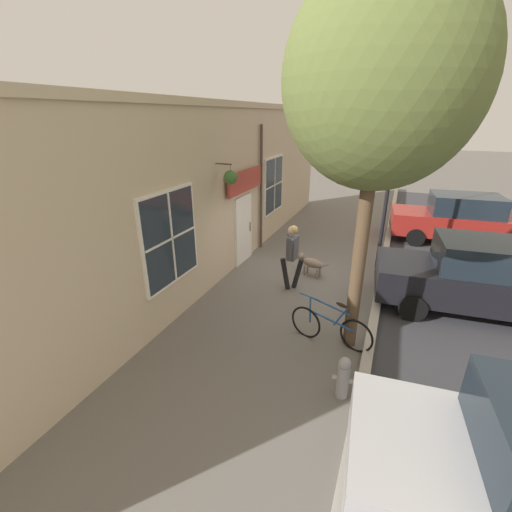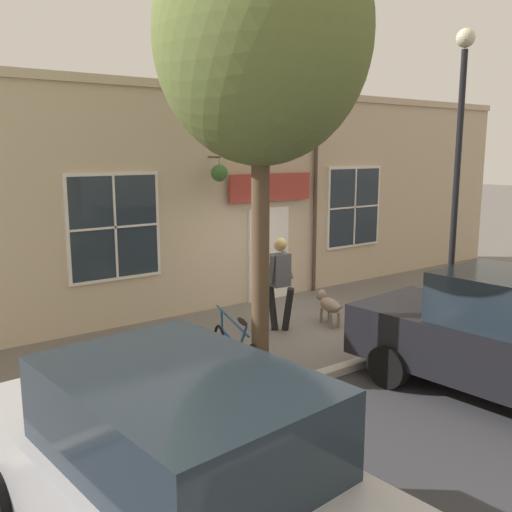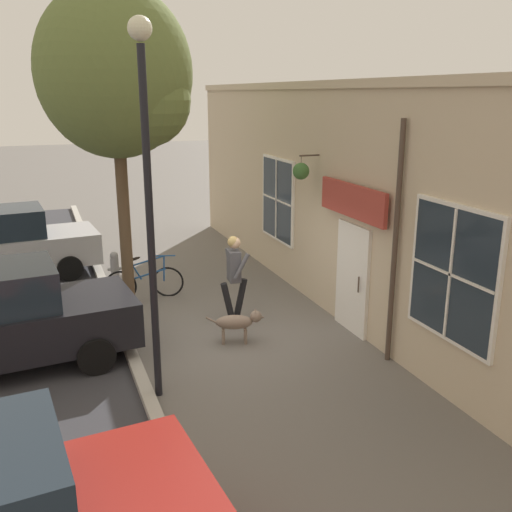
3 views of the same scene
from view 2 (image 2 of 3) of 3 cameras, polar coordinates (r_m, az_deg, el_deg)
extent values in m
plane|color=#66605B|center=(11.16, 5.68, -7.02)|extent=(90.00, 90.00, 0.00)
cube|color=#B2ADA3|center=(9.84, 13.63, -9.36)|extent=(0.20, 28.00, 0.12)
cube|color=#C6B293|center=(12.53, -1.39, 5.50)|extent=(0.30, 18.00, 4.52)
cube|color=#C6B293|center=(12.54, -1.44, 16.21)|extent=(0.42, 18.00, 0.16)
cube|color=white|center=(12.90, 1.22, 0.24)|extent=(0.10, 1.10, 2.10)
cube|color=#232D38|center=(12.89, 1.30, 0.00)|extent=(0.03, 0.90, 1.90)
cylinder|color=#47382D|center=(13.05, 2.67, 0.35)|extent=(0.03, 0.03, 0.30)
cube|color=#AD3D33|center=(12.64, 1.52, 6.88)|extent=(0.08, 2.20, 0.60)
cylinder|color=#47382D|center=(13.59, 5.92, 4.89)|extent=(0.09, 0.09, 4.06)
cylinder|color=#47382D|center=(11.62, -4.20, 9.83)|extent=(0.44, 0.04, 0.04)
cylinder|color=#47382D|center=(11.48, -3.70, 8.93)|extent=(0.01, 0.01, 0.34)
cone|color=#2D2823|center=(11.48, -3.69, 7.83)|extent=(0.32, 0.32, 0.18)
sphere|color=#3D6B33|center=(11.48, -3.69, 8.28)|extent=(0.34, 0.34, 0.34)
cube|color=white|center=(10.95, -14.00, 2.83)|extent=(0.08, 1.82, 2.02)
cube|color=#232D38|center=(10.92, -13.93, 2.82)|extent=(0.03, 1.70, 1.90)
cube|color=white|center=(10.90, -13.89, 2.81)|extent=(0.04, 0.04, 1.90)
cube|color=white|center=(10.90, -13.89, 2.81)|extent=(0.04, 1.70, 0.04)
cube|color=white|center=(14.59, 9.72, 4.86)|extent=(0.08, 1.82, 2.02)
cube|color=#232D38|center=(14.57, 9.80, 4.85)|extent=(0.03, 1.70, 1.90)
cube|color=white|center=(14.55, 9.86, 4.84)|extent=(0.04, 0.04, 1.90)
cube|color=white|center=(14.55, 9.86, 4.84)|extent=(0.04, 1.70, 0.04)
cylinder|color=black|center=(10.87, 1.66, -5.12)|extent=(0.31, 0.16, 0.86)
cylinder|color=black|center=(10.73, 3.21, -5.34)|extent=(0.31, 0.16, 0.86)
cube|color=#4C4C51|center=(10.62, 2.46, -1.41)|extent=(0.25, 0.36, 0.62)
sphere|color=tan|center=(10.55, 2.42, 1.10)|extent=(0.23, 0.23, 0.23)
sphere|color=tan|center=(10.52, 2.51, 1.21)|extent=(0.22, 0.22, 0.22)
cylinder|color=#4C4C51|center=(10.46, 1.54, -1.42)|extent=(0.17, 0.10, 0.57)
cylinder|color=#4C4C51|center=(10.82, 3.18, -0.92)|extent=(0.33, 0.11, 0.52)
ellipsoid|color=#7F6B5B|center=(11.19, 7.41, -4.88)|extent=(0.73, 0.48, 0.26)
cylinder|color=#7F6B5B|center=(11.40, 6.53, -5.92)|extent=(0.06, 0.06, 0.29)
cylinder|color=#7F6B5B|center=(11.47, 7.32, -5.83)|extent=(0.06, 0.06, 0.29)
cylinder|color=#7F6B5B|center=(11.05, 7.44, -6.48)|extent=(0.06, 0.06, 0.29)
cylinder|color=#7F6B5B|center=(11.12, 8.25, -6.38)|extent=(0.06, 0.06, 0.29)
sphere|color=#7F6B5B|center=(11.51, 6.54, -3.90)|extent=(0.22, 0.22, 0.22)
cone|color=#7F6B5B|center=(11.61, 6.31, -3.87)|extent=(0.12, 0.12, 0.09)
cone|color=#7F6B5B|center=(11.45, 6.35, -3.44)|extent=(0.06, 0.06, 0.07)
cone|color=#7F6B5B|center=(11.49, 6.80, -3.40)|extent=(0.06, 0.06, 0.07)
cylinder|color=#7F6B5B|center=(10.81, 8.40, -5.17)|extent=(0.21, 0.10, 0.14)
cylinder|color=brown|center=(7.97, 0.44, -0.16)|extent=(0.25, 0.25, 3.76)
ellipsoid|color=olive|center=(7.97, 0.47, 21.23)|extent=(3.08, 2.77, 3.39)
sphere|color=olive|center=(8.43, -0.12, 16.94)|extent=(1.88, 1.88, 1.88)
torus|color=black|center=(9.03, -3.62, -9.09)|extent=(0.68, 0.27, 0.70)
torus|color=black|center=(8.18, -0.14, -11.20)|extent=(0.68, 0.27, 0.70)
cylinder|color=#1E4C8C|center=(8.53, -1.98, -8.84)|extent=(0.97, 0.13, 0.27)
cylinder|color=#1E4C8C|center=(8.34, -1.36, -8.29)|extent=(0.27, 0.06, 0.46)
cylinder|color=#1E4C8C|center=(8.47, -2.16, -6.70)|extent=(0.82, 0.11, 0.23)
cylinder|color=#1E4C8C|center=(8.86, -3.40, -7.29)|extent=(0.06, 0.04, 0.58)
cylinder|color=#1E4C8C|center=(8.81, -3.54, -5.37)|extent=(0.44, 0.17, 0.03)
ellipsoid|color=black|center=(8.26, -1.37, -6.58)|extent=(0.26, 0.12, 0.11)
cube|color=#B7B7BC|center=(4.98, -8.85, -22.08)|extent=(4.44, 2.13, 0.76)
cube|color=#1E2833|center=(4.47, -7.57, -15.49)|extent=(2.36, 1.74, 0.68)
cylinder|color=black|center=(5.93, -24.11, -21.47)|extent=(0.63, 0.23, 0.62)
cylinder|color=black|center=(6.55, -8.61, -17.36)|extent=(0.63, 0.23, 0.62)
cube|color=black|center=(8.51, 24.08, -8.70)|extent=(4.44, 2.13, 0.76)
cylinder|color=black|center=(8.52, 13.04, -10.72)|extent=(0.63, 0.23, 0.62)
cylinder|color=black|center=(9.94, 19.01, -7.93)|extent=(0.63, 0.23, 0.62)
cylinder|color=black|center=(10.79, 19.32, 5.51)|extent=(0.11, 0.11, 5.05)
sphere|color=beige|center=(10.91, 20.23, 19.79)|extent=(0.32, 0.32, 0.32)
cylinder|color=#99999E|center=(7.58, -8.57, -13.32)|extent=(0.20, 0.20, 0.62)
sphere|color=#99999E|center=(7.44, -8.65, -10.78)|extent=(0.20, 0.20, 0.20)
cylinder|color=#99999E|center=(7.47, -8.14, -13.42)|extent=(0.10, 0.07, 0.07)
cylinder|color=#99999E|center=(7.67, -9.01, -12.80)|extent=(0.10, 0.07, 0.07)
camera|label=1|loc=(6.03, -51.90, 15.89)|focal=24.00mm
camera|label=3|loc=(17.37, 38.83, 11.82)|focal=40.00mm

